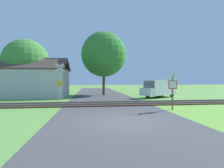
{
  "coord_description": "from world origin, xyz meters",
  "views": [
    {
      "loc": [
        -1.62,
        -8.63,
        2.1
      ],
      "look_at": [
        0.5,
        7.69,
        1.8
      ],
      "focal_mm": 28.0,
      "sensor_mm": 36.0,
      "label": 1
    }
  ],
  "objects": [
    {
      "name": "stop_sign_near",
      "position": [
        4.32,
        3.23,
        1.67
      ],
      "size": [
        0.86,
        0.22,
        2.9
      ],
      "rotation": [
        0.0,
        0.0,
        2.92
      ],
      "color": "brown",
      "rests_on": "ground"
    },
    {
      "name": "crossing_sign_far",
      "position": [
        -4.61,
        9.57,
        2.13
      ],
      "size": [
        0.88,
        0.14,
        3.88
      ],
      "rotation": [
        0.0,
        0.0,
        -0.04
      ],
      "color": "#9E9EA5",
      "rests_on": "ground"
    },
    {
      "name": "tree_left",
      "position": [
        -9.99,
        16.0,
        4.62
      ],
      "size": [
        6.02,
        6.02,
        7.64
      ],
      "color": "#513823",
      "rests_on": "ground"
    },
    {
      "name": "road_asphalt",
      "position": [
        0.0,
        2.0,
        0.0
      ],
      "size": [
        7.51,
        80.0,
        0.01
      ],
      "primitive_type": "cube",
      "color": "#424244",
      "rests_on": "ground"
    },
    {
      "name": "mail_truck",
      "position": [
        7.14,
        12.47,
        1.24
      ],
      "size": [
        5.18,
        4.03,
        2.24
      ],
      "rotation": [
        0.0,
        0.0,
        2.09
      ],
      "color": "white",
      "rests_on": "ground"
    },
    {
      "name": "ground_plane",
      "position": [
        0.0,
        0.0,
        0.0
      ],
      "size": [
        160.0,
        160.0,
        0.0
      ],
      "primitive_type": "plane",
      "color": "#5B933D"
    },
    {
      "name": "rail_track",
      "position": [
        0.0,
        6.69,
        0.06
      ],
      "size": [
        60.0,
        2.6,
        0.22
      ],
      "color": "#422D1E",
      "rests_on": "ground"
    },
    {
      "name": "tree_center",
      "position": [
        0.51,
        17.3,
        6.02
      ],
      "size": [
        6.66,
        6.66,
        9.36
      ],
      "color": "#513823",
      "rests_on": "ground"
    },
    {
      "name": "house",
      "position": [
        -8.78,
        14.85,
        1.93
      ],
      "size": [
        8.97,
        5.64,
        5.05
      ],
      "rotation": [
        0.0,
        0.0,
        -0.04
      ],
      "color": "#B7B7BC",
      "rests_on": "ground"
    }
  ]
}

